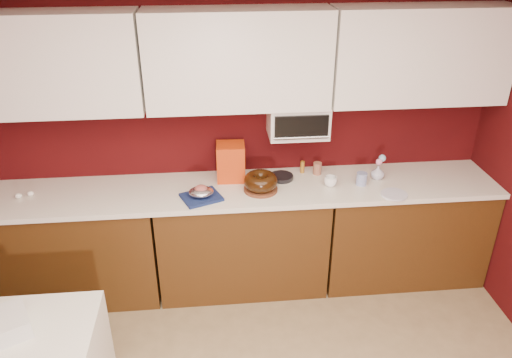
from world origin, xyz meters
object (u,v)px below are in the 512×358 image
Objects in this scene: foil_ham_nest at (201,192)px; blue_jar at (362,179)px; flower_vase at (378,171)px; coffee_mug at (331,181)px; pandoro_box at (231,162)px; bundt_cake at (261,181)px; toaster_oven at (298,120)px.

blue_jar is at bearing 4.64° from foil_ham_nest.
foil_ham_nest is 1.40m from flower_vase.
blue_jar is (0.24, 0.00, 0.00)m from coffee_mug.
coffee_mug is (0.99, 0.10, -0.01)m from foil_ham_nest.
pandoro_box is 1.02m from blue_jar.
flower_vase is (0.94, 0.11, -0.02)m from bundt_cake.
toaster_oven is 3.54× the size of flower_vase.
foil_ham_nest is (-0.76, -0.31, -0.42)m from toaster_oven.
flower_vase is (0.40, 0.08, 0.02)m from coffee_mug.
coffee_mug is at bearing -12.73° from pandoro_box.
flower_vase is (1.39, 0.18, 0.01)m from foil_ham_nest.
bundt_cake is at bearing -177.72° from coffee_mug.
bundt_cake is 0.54m from coffee_mug.
flower_vase is (0.64, -0.12, -0.41)m from toaster_oven.
blue_jar is (0.48, -0.21, -0.43)m from toaster_oven.
toaster_oven is 0.61m from pandoro_box.
foil_ham_nest is 1.44× the size of flower_vase.
blue_jar is (1.00, -0.20, -0.10)m from pandoro_box.
pandoro_box is (0.24, 0.30, 0.09)m from foil_ham_nest.
coffee_mug is 0.96× the size of blue_jar.
blue_jar is (0.79, 0.02, -0.03)m from bundt_cake.
toaster_oven reaches higher than foil_ham_nest.
bundt_cake is 1.41× the size of foil_ham_nest.
bundt_cake is 2.03× the size of flower_vase.
pandoro_box reaches higher than bundt_cake.
flower_vase is at bearing -10.87° from toaster_oven.
toaster_oven is at bearing 156.87° from blue_jar.
coffee_mug is 0.74× the size of flower_vase.
bundt_cake is at bearing -44.02° from pandoro_box.
toaster_oven reaches higher than flower_vase.
foil_ham_nest is 1.00m from coffee_mug.
bundt_cake is at bearing -143.38° from toaster_oven.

